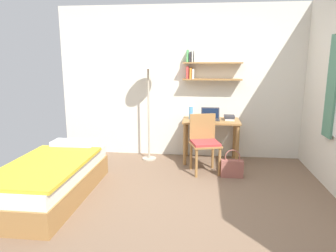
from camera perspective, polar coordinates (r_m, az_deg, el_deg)
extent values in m
plane|color=brown|center=(3.78, 0.96, -14.39)|extent=(5.28, 5.28, 0.00)
cube|color=silver|center=(5.42, 3.10, 7.99)|extent=(4.40, 0.05, 2.60)
cube|color=#9E703D|center=(5.27, 8.15, 8.53)|extent=(0.98, 0.22, 0.02)
cube|color=#D13D38|center=(5.29, 3.65, 9.84)|extent=(0.04, 0.17, 0.20)
cube|color=orange|center=(5.29, 4.23, 9.72)|extent=(0.04, 0.17, 0.18)
cube|color=silver|center=(5.28, 4.70, 9.63)|extent=(0.03, 0.18, 0.16)
cube|color=#9E703D|center=(5.26, 8.24, 11.50)|extent=(0.98, 0.22, 0.02)
cube|color=#4CA856|center=(5.29, 3.66, 12.80)|extent=(0.03, 0.16, 0.20)
cube|color=#333338|center=(5.29, 4.12, 12.60)|extent=(0.02, 0.16, 0.16)
cube|color=silver|center=(5.30, 4.57, 12.79)|extent=(0.02, 0.12, 0.20)
cube|color=silver|center=(5.30, 5.09, 12.84)|extent=(0.04, 0.13, 0.21)
cube|color=#4C7F66|center=(4.50, 28.02, 6.39)|extent=(0.03, 0.28, 1.32)
cube|color=#9E703D|center=(4.19, -20.71, -10.41)|extent=(0.87, 1.86, 0.28)
cube|color=silver|center=(4.11, -20.94, -7.57)|extent=(0.83, 1.80, 0.16)
cube|color=gold|center=(3.99, -21.77, -6.73)|extent=(0.88, 1.52, 0.04)
cube|color=white|center=(4.70, -17.05, -3.22)|extent=(0.61, 0.28, 0.10)
cube|color=#9E703D|center=(5.17, 7.98, 0.96)|extent=(0.93, 0.56, 0.03)
cylinder|color=#9E703D|center=(5.03, 3.14, -3.44)|extent=(0.06, 0.06, 0.68)
cylinder|color=#9E703D|center=(5.05, 12.69, -3.65)|extent=(0.06, 0.06, 0.68)
cylinder|color=#9E703D|center=(5.48, 3.43, -2.13)|extent=(0.06, 0.06, 0.68)
cylinder|color=#9E703D|center=(5.50, 12.19, -2.33)|extent=(0.06, 0.06, 0.68)
cube|color=#9E703D|center=(4.68, 6.91, -3.44)|extent=(0.52, 0.51, 0.03)
cube|color=#B23838|center=(4.67, 6.92, -3.09)|extent=(0.47, 0.47, 0.04)
cube|color=#9E703D|center=(4.79, 6.38, -0.05)|extent=(0.40, 0.14, 0.39)
cylinder|color=#9E703D|center=(4.54, 5.27, -6.87)|extent=(0.04, 0.04, 0.43)
cylinder|color=#9E703D|center=(4.64, 9.51, -6.59)|extent=(0.04, 0.04, 0.43)
cylinder|color=#9E703D|center=(4.86, 4.29, -5.58)|extent=(0.04, 0.04, 0.43)
cylinder|color=#9E703D|center=(4.95, 8.27, -5.35)|extent=(0.04, 0.04, 0.43)
cylinder|color=#B2A893|center=(5.39, -3.49, -6.02)|extent=(0.24, 0.24, 0.02)
cylinder|color=#B2A893|center=(5.21, -3.60, 2.14)|extent=(0.03, 0.03, 1.53)
cone|color=silver|center=(5.13, -3.73, 11.82)|extent=(0.39, 0.39, 0.22)
cube|color=#2D2D33|center=(5.16, 7.81, 1.18)|extent=(0.31, 0.20, 0.01)
cube|color=#2D2D33|center=(5.21, 7.82, 2.39)|extent=(0.30, 0.07, 0.19)
cube|color=black|center=(5.21, 7.82, 2.36)|extent=(0.27, 0.05, 0.16)
cylinder|color=#4C99DB|center=(5.19, 4.26, 2.43)|extent=(0.07, 0.07, 0.21)
cube|color=silver|center=(5.22, 11.37, 1.27)|extent=(0.17, 0.24, 0.03)
cube|color=#333338|center=(5.21, 11.33, 1.51)|extent=(0.17, 0.20, 0.02)
cube|color=#333338|center=(5.22, 11.26, 1.79)|extent=(0.18, 0.21, 0.03)
cube|color=#99564C|center=(4.65, 11.75, -7.72)|extent=(0.32, 0.11, 0.26)
torus|color=#99564C|center=(4.60, 11.85, -5.62)|extent=(0.22, 0.02, 0.22)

